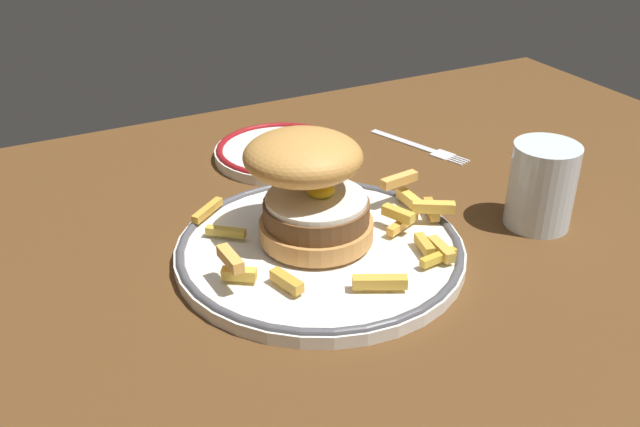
{
  "coord_description": "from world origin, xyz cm",
  "views": [
    {
      "loc": [
        -22.06,
        -46.48,
        35.67
      ],
      "look_at": [
        3.48,
        3.19,
        4.6
      ],
      "focal_mm": 39.77,
      "sensor_mm": 36.0,
      "label": 1
    }
  ],
  "objects": [
    {
      "name": "side_plate",
      "position": [
        9.41,
        25.06,
        0.83
      ],
      "size": [
        15.89,
        15.89,
        1.6
      ],
      "color": "white",
      "rests_on": "ground_plane"
    },
    {
      "name": "fries_pile",
      "position": [
        7.29,
        2.61,
        2.58
      ],
      "size": [
        23.91,
        21.74,
        2.96
      ],
      "color": "gold",
      "rests_on": "dinner_plate"
    },
    {
      "name": "fork",
      "position": [
        26.06,
        19.84,
        0.18
      ],
      "size": [
        6.05,
        14.05,
        0.36
      ],
      "color": "silver",
      "rests_on": "ground_plane"
    },
    {
      "name": "water_glass",
      "position": [
        25.7,
        -1.25,
        3.81
      ],
      "size": [
        6.51,
        6.51,
        8.57
      ],
      "color": "silver",
      "rests_on": "ground_plane"
    },
    {
      "name": "dinner_plate",
      "position": [
        3.48,
        3.19,
        0.84
      ],
      "size": [
        26.87,
        26.87,
        1.6
      ],
      "color": "white",
      "rests_on": "ground_plane"
    },
    {
      "name": "burger",
      "position": [
        3.22,
        4.82,
        6.82
      ],
      "size": [
        15.09,
        15.16,
        10.4
      ],
      "color": "#CA8B49",
      "rests_on": "dinner_plate"
    },
    {
      "name": "ground_plane",
      "position": [
        0.0,
        0.0,
        -2.0
      ],
      "size": [
        128.32,
        87.08,
        4.0
      ],
      "primitive_type": "cube",
      "color": "#553519"
    }
  ]
}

